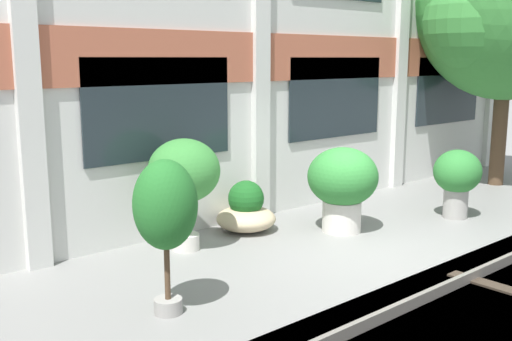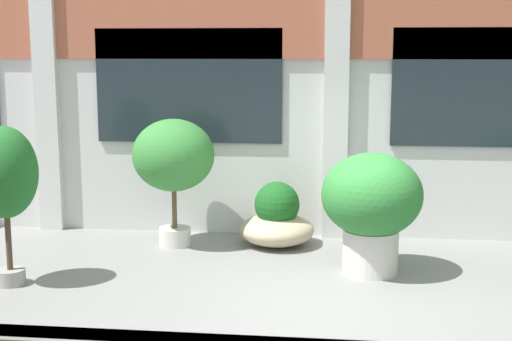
# 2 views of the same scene
# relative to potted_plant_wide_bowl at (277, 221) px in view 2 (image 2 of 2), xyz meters

# --- Properties ---
(ground_plane) EXTENTS (80.00, 80.00, 0.00)m
(ground_plane) POSITION_rel_potted_plant_wide_bowl_xyz_m (0.81, -2.27, -0.35)
(ground_plane) COLOR gray
(potted_plant_wide_bowl) EXTENTS (1.08, 1.08, 0.92)m
(potted_plant_wide_bowl) POSITION_rel_potted_plant_wide_bowl_xyz_m (0.00, 0.00, 0.00)
(potted_plant_wide_bowl) COLOR tan
(potted_plant_wide_bowl) RESTS_ON ground
(potted_plant_glazed_jar) EXTENTS (1.26, 1.26, 1.53)m
(potted_plant_glazed_jar) POSITION_rel_potted_plant_wide_bowl_xyz_m (1.28, -1.16, 0.55)
(potted_plant_glazed_jar) COLOR beige
(potted_plant_glazed_jar) RESTS_ON ground
(potted_plant_terracotta_small) EXTENTS (1.16, 1.16, 1.83)m
(potted_plant_terracotta_small) POSITION_rel_potted_plant_wide_bowl_xyz_m (-1.46, -0.20, 0.92)
(potted_plant_terracotta_small) COLOR beige
(potted_plant_terracotta_small) RESTS_ON ground
(potted_plant_low_pan) EXTENTS (0.78, 0.78, 1.92)m
(potted_plant_low_pan) POSITION_rel_potted_plant_wide_bowl_xyz_m (-3.03, -2.12, 0.97)
(potted_plant_low_pan) COLOR gray
(potted_plant_low_pan) RESTS_ON ground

